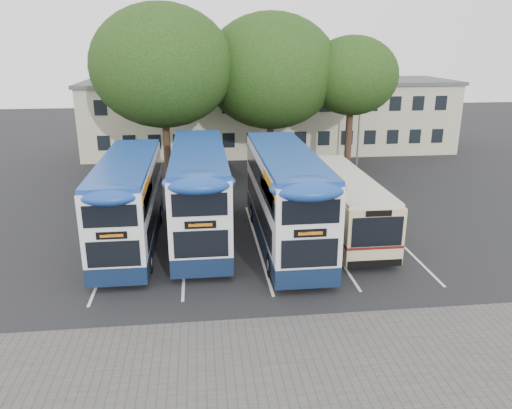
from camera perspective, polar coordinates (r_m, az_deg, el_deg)
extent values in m
plane|color=black|center=(20.95, 12.13, -9.07)|extent=(120.00, 120.00, 0.00)
cube|color=#595654|center=(16.33, 10.86, -17.53)|extent=(40.00, 6.00, 0.01)
cube|color=silver|center=(24.85, -16.19, -4.93)|extent=(0.12, 11.00, 0.01)
cube|color=silver|center=(24.49, -8.07, -4.71)|extent=(0.12, 11.00, 0.01)
cube|color=silver|center=(24.61, 0.12, -4.39)|extent=(0.12, 11.00, 0.01)
cube|color=silver|center=(25.23, 8.06, -4.00)|extent=(0.12, 11.00, 0.01)
cube|color=silver|center=(26.30, 15.48, -3.57)|extent=(0.12, 11.00, 0.01)
cube|color=#AFAB8D|center=(45.49, 1.61, 10.00)|extent=(32.00, 8.00, 6.00)
cube|color=#4C4C4F|center=(45.16, 1.65, 13.83)|extent=(32.40, 8.40, 0.30)
cube|color=black|center=(41.78, 2.38, 7.46)|extent=(30.00, 0.06, 1.20)
cube|color=black|center=(41.36, 2.43, 11.27)|extent=(30.00, 0.06, 1.20)
cylinder|color=gray|center=(39.88, 11.81, 10.66)|extent=(0.14, 0.14, 9.00)
cube|color=gray|center=(39.57, 12.25, 17.12)|extent=(0.12, 0.80, 0.12)
cube|color=gray|center=(39.19, 12.43, 17.03)|extent=(0.25, 0.50, 0.12)
cylinder|color=black|center=(34.98, -10.17, 7.10)|extent=(0.50, 0.50, 5.81)
ellipsoid|color=black|center=(34.40, -10.64, 15.30)|extent=(9.40, 9.40, 7.99)
cylinder|color=black|center=(37.35, 1.65, 7.79)|extent=(0.50, 0.50, 5.46)
ellipsoid|color=black|center=(36.80, 1.71, 14.99)|extent=(9.59, 9.59, 8.15)
cylinder|color=black|center=(37.44, 10.51, 7.36)|extent=(0.50, 0.50, 5.25)
ellipsoid|color=black|center=(36.88, 10.92, 14.26)|extent=(6.49, 6.49, 5.51)
cube|color=#101E3A|center=(24.97, -14.03, -2.97)|extent=(2.40, 10.10, 0.77)
cube|color=silver|center=(24.38, -14.36, 1.14)|extent=(2.40, 10.10, 2.98)
cube|color=navy|center=(23.99, -14.65, 4.66)|extent=(2.36, 9.90, 0.29)
cube|color=black|center=(24.89, -14.14, -0.46)|extent=(2.44, 8.94, 0.96)
cube|color=black|center=(24.20, -14.49, 2.67)|extent=(2.44, 9.52, 0.87)
cube|color=orange|center=(20.73, -12.44, 1.78)|extent=(0.02, 3.08, 0.53)
cube|color=black|center=(19.66, -16.17, -3.43)|extent=(1.15, 0.06, 0.29)
cylinder|color=black|center=(27.93, -15.50, -1.25)|extent=(0.29, 0.96, 0.96)
cylinder|color=black|center=(27.66, -11.05, -1.10)|extent=(0.29, 0.96, 0.96)
cylinder|color=black|center=(22.21, -17.81, -6.58)|extent=(0.29, 0.96, 0.96)
cylinder|color=black|center=(21.87, -12.19, -6.47)|extent=(0.29, 0.96, 0.96)
cube|color=#101E3A|center=(25.36, -6.33, -2.08)|extent=(2.57, 10.78, 0.82)
cube|color=silver|center=(24.74, -6.49, 2.27)|extent=(2.57, 10.78, 3.18)
cube|color=navy|center=(24.35, -6.63, 5.99)|extent=(2.52, 10.57, 0.31)
cube|color=black|center=(25.29, -6.43, 0.56)|extent=(2.61, 9.55, 1.03)
cube|color=black|center=(24.56, -6.55, 3.88)|extent=(2.61, 10.17, 0.92)
cube|color=orange|center=(21.02, -3.02, 3.14)|extent=(0.02, 3.29, 0.56)
cube|color=black|center=(19.62, -6.37, -2.32)|extent=(1.23, 0.06, 0.31)
cylinder|color=black|center=(28.41, -8.72, -0.38)|extent=(0.31, 1.03, 1.03)
cylinder|color=black|center=(28.41, -4.04, -0.22)|extent=(0.31, 1.03, 1.03)
cylinder|color=black|center=(22.18, -9.24, -5.83)|extent=(0.31, 1.03, 1.03)
cylinder|color=black|center=(22.18, -3.21, -5.62)|extent=(0.31, 1.03, 1.03)
cube|color=#B50C15|center=(25.83, -3.67, 4.68)|extent=(0.02, 4.11, 0.87)
cube|color=#101E3A|center=(24.40, 3.30, -2.81)|extent=(2.59, 10.87, 0.83)
cube|color=silver|center=(23.75, 3.38, 1.74)|extent=(2.59, 10.87, 3.21)
cube|color=navy|center=(23.34, 3.46, 5.64)|extent=(2.54, 10.66, 0.31)
cube|color=black|center=(24.30, 3.22, -0.05)|extent=(2.63, 9.63, 1.04)
cube|color=black|center=(23.56, 3.42, 3.43)|extent=(2.63, 10.25, 0.93)
cube|color=orange|center=(20.32, 8.80, 2.52)|extent=(0.02, 3.31, 0.57)
cube|color=black|center=(18.71, 6.23, -3.28)|extent=(1.24, 0.06, 0.31)
cylinder|color=black|center=(27.25, -0.26, -0.97)|extent=(0.31, 1.04, 1.04)
cylinder|color=black|center=(27.59, 4.58, -0.78)|extent=(0.31, 1.04, 1.04)
cylinder|color=black|center=(21.06, 1.77, -6.93)|extent=(0.31, 1.04, 1.04)
cylinder|color=black|center=(21.50, 8.00, -6.57)|extent=(0.31, 1.04, 1.04)
cube|color=#CBB387|center=(25.96, 9.95, 0.21)|extent=(2.49, 9.95, 2.54)
cube|color=beige|center=(25.59, 10.11, 3.02)|extent=(2.39, 9.56, 0.20)
cube|color=black|center=(26.29, 9.70, 1.42)|extent=(2.53, 7.96, 0.90)
cube|color=#561411|center=(26.09, 9.90, -0.67)|extent=(2.52, 9.97, 0.12)
cube|color=black|center=(21.39, 13.70, -3.06)|extent=(2.19, 0.06, 1.29)
cylinder|color=black|center=(22.98, 9.44, -5.01)|extent=(0.30, 1.00, 1.00)
cylinder|color=black|center=(23.68, 14.70, -4.67)|extent=(0.30, 1.00, 1.00)
cylinder|color=black|center=(28.76, 6.04, -0.07)|extent=(0.30, 1.00, 1.00)
cylinder|color=black|center=(29.32, 10.34, 0.08)|extent=(0.30, 1.00, 1.00)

